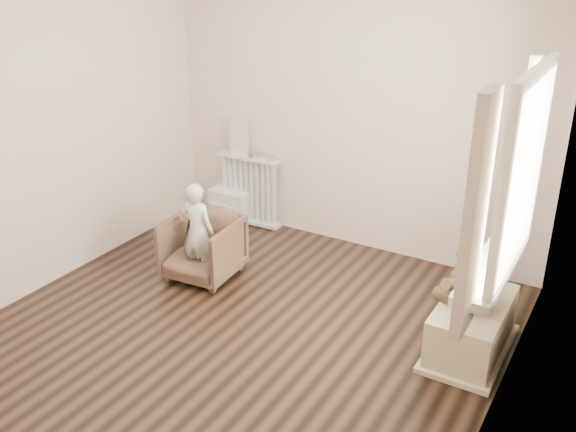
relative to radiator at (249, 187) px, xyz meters
The scene contains 18 objects.
floor 2.00m from the radiator, 58.82° to the right, with size 3.60×3.60×0.01m, color black.
back_wall 1.37m from the radiator, ahead, with size 3.60×0.02×2.60m, color silver.
left_wall 2.06m from the radiator, 114.99° to the right, with size 0.02×3.60×2.60m, color silver.
right_wall 3.40m from the radiator, 30.81° to the right, with size 0.02×3.60×2.60m, color silver.
window 3.28m from the radiator, 26.43° to the right, with size 0.03×0.90×1.10m, color white.
window_sill 3.06m from the radiator, 27.19° to the right, with size 0.22×1.10×0.06m, color silver.
curtain_left 3.45m from the radiator, 36.17° to the right, with size 0.06×0.26×1.30m, color tan.
curtain_right 2.96m from the radiator, 16.90° to the right, with size 0.06×0.26×1.30m, color tan.
radiator is the anchor object (origin of this frame).
paper_doll 0.50m from the radiator, behind, with size 0.20×0.02×0.34m, color beige.
tin_a 0.35m from the radiator, ahead, with size 0.09×0.09×0.06m, color #A59E8C.
tin_b 0.43m from the radiator, ahead, with size 0.08×0.08×0.05m, color #A59E8C.
toy_vanity 0.23m from the radiator, behind, with size 0.40×0.28×0.62m, color silver.
armchair 1.16m from the radiator, 76.63° to the right, with size 0.57×0.59×0.53m, color brown.
child 1.20m from the radiator, 77.18° to the right, with size 0.31×0.20×0.84m, color white.
toy_bench 2.75m from the radiator, 22.46° to the right, with size 0.43×0.82×0.38m, color beige.
teddy_bear 2.76m from the radiator, 23.89° to the right, with size 0.39×0.30×0.48m, color #3A2919, non-canonical shape.
plush_cat 2.97m from the radiator, 23.11° to the right, with size 0.15×0.25×0.21m, color slate, non-canonical shape.
Camera 1 is at (2.32, -3.26, 2.68)m, focal length 40.00 mm.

